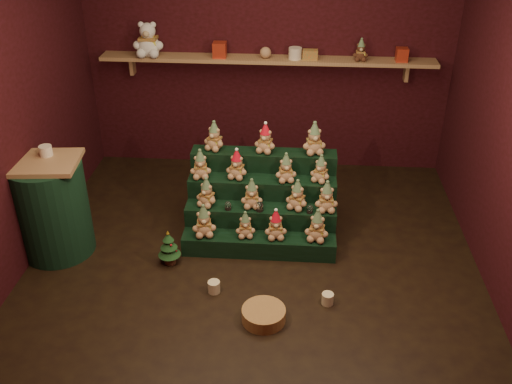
# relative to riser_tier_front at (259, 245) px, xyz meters

# --- Properties ---
(ground) EXTENTS (4.00, 4.00, 0.00)m
(ground) POSITION_rel_riser_tier_front_xyz_m (-0.04, -0.15, -0.09)
(ground) COLOR black
(ground) RESTS_ON ground
(back_wall) EXTENTS (4.00, 0.10, 2.80)m
(back_wall) POSITION_rel_riser_tier_front_xyz_m (-0.04, 1.90, 1.31)
(back_wall) COLOR black
(back_wall) RESTS_ON ground
(front_wall) EXTENTS (4.00, 0.10, 2.80)m
(front_wall) POSITION_rel_riser_tier_front_xyz_m (-0.04, -2.20, 1.31)
(front_wall) COLOR black
(front_wall) RESTS_ON ground
(back_shelf) EXTENTS (3.60, 0.26, 0.24)m
(back_shelf) POSITION_rel_riser_tier_front_xyz_m (-0.04, 1.73, 1.20)
(back_shelf) COLOR #A47C52
(back_shelf) RESTS_ON ground
(riser_tier_front) EXTENTS (1.40, 0.22, 0.18)m
(riser_tier_front) POSITION_rel_riser_tier_front_xyz_m (0.00, 0.00, 0.00)
(riser_tier_front) COLOR black
(riser_tier_front) RESTS_ON ground
(riser_tier_midfront) EXTENTS (1.40, 0.22, 0.36)m
(riser_tier_midfront) POSITION_rel_riser_tier_front_xyz_m (0.00, 0.22, 0.09)
(riser_tier_midfront) COLOR black
(riser_tier_midfront) RESTS_ON ground
(riser_tier_midback) EXTENTS (1.40, 0.22, 0.54)m
(riser_tier_midback) POSITION_rel_riser_tier_front_xyz_m (0.00, 0.44, 0.18)
(riser_tier_midback) COLOR black
(riser_tier_midback) RESTS_ON ground
(riser_tier_back) EXTENTS (1.40, 0.22, 0.72)m
(riser_tier_back) POSITION_rel_riser_tier_front_xyz_m (0.00, 0.66, 0.27)
(riser_tier_back) COLOR black
(riser_tier_back) RESTS_ON ground
(teddy_0) EXTENTS (0.25, 0.23, 0.30)m
(teddy_0) POSITION_rel_riser_tier_front_xyz_m (-0.50, 0.00, 0.24)
(teddy_0) COLOR #A77C5D
(teddy_0) RESTS_ON riser_tier_front
(teddy_1) EXTENTS (0.20, 0.18, 0.25)m
(teddy_1) POSITION_rel_riser_tier_front_xyz_m (-0.12, 0.01, 0.21)
(teddy_1) COLOR #A77C5D
(teddy_1) RESTS_ON riser_tier_front
(teddy_2) EXTENTS (0.22, 0.20, 0.28)m
(teddy_2) POSITION_rel_riser_tier_front_xyz_m (0.15, 0.00, 0.23)
(teddy_2) COLOR #A77C5D
(teddy_2) RESTS_ON riser_tier_front
(teddy_3) EXTENTS (0.25, 0.23, 0.30)m
(teddy_3) POSITION_rel_riser_tier_front_xyz_m (0.52, 0.00, 0.24)
(teddy_3) COLOR #A77C5D
(teddy_3) RESTS_ON riser_tier_front
(teddy_4) EXTENTS (0.25, 0.24, 0.28)m
(teddy_4) POSITION_rel_riser_tier_front_xyz_m (-0.50, 0.22, 0.41)
(teddy_4) COLOR #A77C5D
(teddy_4) RESTS_ON riser_tier_midfront
(teddy_5) EXTENTS (0.21, 0.19, 0.28)m
(teddy_5) POSITION_rel_riser_tier_front_xyz_m (-0.08, 0.23, 0.41)
(teddy_5) COLOR #A77C5D
(teddy_5) RESTS_ON riser_tier_midfront
(teddy_6) EXTENTS (0.26, 0.25, 0.29)m
(teddy_6) POSITION_rel_riser_tier_front_xyz_m (0.33, 0.23, 0.41)
(teddy_6) COLOR #A77C5D
(teddy_6) RESTS_ON riser_tier_midfront
(teddy_7) EXTENTS (0.22, 0.21, 0.29)m
(teddy_7) POSITION_rel_riser_tier_front_xyz_m (0.60, 0.21, 0.42)
(teddy_7) COLOR #A77C5D
(teddy_7) RESTS_ON riser_tier_midfront
(teddy_8) EXTENTS (0.22, 0.20, 0.28)m
(teddy_8) POSITION_rel_riser_tier_front_xyz_m (-0.58, 0.43, 0.59)
(teddy_8) COLOR #A77C5D
(teddy_8) RESTS_ON riser_tier_midback
(teddy_9) EXTENTS (0.24, 0.22, 0.28)m
(teddy_9) POSITION_rel_riser_tier_front_xyz_m (-0.24, 0.45, 0.59)
(teddy_9) COLOR #A77C5D
(teddy_9) RESTS_ON riser_tier_midback
(teddy_10) EXTENTS (0.23, 0.21, 0.27)m
(teddy_10) POSITION_rel_riser_tier_front_xyz_m (0.22, 0.42, 0.59)
(teddy_10) COLOR #A77C5D
(teddy_10) RESTS_ON riser_tier_midback
(teddy_11) EXTENTS (0.24, 0.23, 0.26)m
(teddy_11) POSITION_rel_riser_tier_front_xyz_m (0.54, 0.44, 0.58)
(teddy_11) COLOR #A77C5D
(teddy_11) RESTS_ON riser_tier_midback
(teddy_12) EXTENTS (0.26, 0.25, 0.28)m
(teddy_12) POSITION_rel_riser_tier_front_xyz_m (-0.48, 0.68, 0.77)
(teddy_12) COLOR #A77C5D
(teddy_12) RESTS_ON riser_tier_back
(teddy_13) EXTENTS (0.24, 0.23, 0.28)m
(teddy_13) POSITION_rel_riser_tier_front_xyz_m (0.01, 0.66, 0.77)
(teddy_13) COLOR #A77C5D
(teddy_13) RESTS_ON riser_tier_back
(teddy_14) EXTENTS (0.26, 0.24, 0.31)m
(teddy_14) POSITION_rel_riser_tier_front_xyz_m (0.47, 0.67, 0.78)
(teddy_14) COLOR #A77C5D
(teddy_14) RESTS_ON riser_tier_back
(snow_globe_a) EXTENTS (0.06, 0.06, 0.08)m
(snow_globe_a) POSITION_rel_riser_tier_front_xyz_m (-0.30, 0.16, 0.31)
(snow_globe_a) COLOR black
(snow_globe_a) RESTS_ON riser_tier_midfront
(snow_globe_b) EXTENTS (0.07, 0.07, 0.10)m
(snow_globe_b) POSITION_rel_riser_tier_front_xyz_m (-0.01, 0.16, 0.32)
(snow_globe_b) COLOR black
(snow_globe_b) RESTS_ON riser_tier_midfront
(snow_globe_c) EXTENTS (0.06, 0.06, 0.08)m
(snow_globe_c) POSITION_rel_riser_tier_front_xyz_m (0.45, 0.16, 0.31)
(snow_globe_c) COLOR black
(snow_globe_c) RESTS_ON riser_tier_midfront
(side_table) EXTENTS (0.65, 0.65, 0.93)m
(side_table) POSITION_rel_riser_tier_front_xyz_m (-1.85, -0.08, 0.37)
(side_table) COLOR #A47C52
(side_table) RESTS_ON ground
(table_ornament) EXTENTS (0.11, 0.11, 0.09)m
(table_ornament) POSITION_rel_riser_tier_front_xyz_m (-1.85, 0.02, 0.88)
(table_ornament) COLOR beige
(table_ornament) RESTS_ON side_table
(mini_christmas_tree) EXTENTS (0.20, 0.20, 0.34)m
(mini_christmas_tree) POSITION_rel_riser_tier_front_xyz_m (-0.78, -0.21, 0.08)
(mini_christmas_tree) COLOR #4A2A1A
(mini_christmas_tree) RESTS_ON ground
(mug_left) EXTENTS (0.10, 0.10, 0.10)m
(mug_left) POSITION_rel_riser_tier_front_xyz_m (-0.33, -0.58, -0.04)
(mug_left) COLOR beige
(mug_left) RESTS_ON ground
(mug_right) EXTENTS (0.10, 0.10, 0.10)m
(mug_right) POSITION_rel_riser_tier_front_xyz_m (0.61, -0.65, -0.04)
(mug_right) COLOR beige
(mug_right) RESTS_ON ground
(wicker_basket) EXTENTS (0.46, 0.46, 0.11)m
(wicker_basket) POSITION_rel_riser_tier_front_xyz_m (0.10, -0.89, -0.04)
(wicker_basket) COLOR #AA7F44
(wicker_basket) RESTS_ON ground
(white_bear) EXTENTS (0.34, 0.30, 0.46)m
(white_bear) POSITION_rel_riser_tier_front_xyz_m (-1.31, 1.69, 1.46)
(white_bear) COLOR silver
(white_bear) RESTS_ON back_shelf
(brown_bear) EXTENTS (0.16, 0.15, 0.23)m
(brown_bear) POSITION_rel_riser_tier_front_xyz_m (0.94, 1.69, 1.34)
(brown_bear) COLOR #4C2919
(brown_bear) RESTS_ON back_shelf
(gift_tin_red_a) EXTENTS (0.14, 0.14, 0.16)m
(gift_tin_red_a) POSITION_rel_riser_tier_front_xyz_m (-0.54, 1.70, 1.31)
(gift_tin_red_a) COLOR #B3311B
(gift_tin_red_a) RESTS_ON back_shelf
(gift_tin_cream) EXTENTS (0.14, 0.14, 0.12)m
(gift_tin_cream) POSITION_rel_riser_tier_front_xyz_m (0.26, 1.70, 1.29)
(gift_tin_cream) COLOR beige
(gift_tin_cream) RESTS_ON back_shelf
(gift_tin_red_b) EXTENTS (0.12, 0.12, 0.14)m
(gift_tin_red_b) POSITION_rel_riser_tier_front_xyz_m (1.37, 1.70, 1.30)
(gift_tin_red_b) COLOR #B3311B
(gift_tin_red_b) RESTS_ON back_shelf
(shelf_plush_ball) EXTENTS (0.12, 0.12, 0.12)m
(shelf_plush_ball) POSITION_rel_riser_tier_front_xyz_m (-0.05, 1.70, 1.29)
(shelf_plush_ball) COLOR #A77C5D
(shelf_plush_ball) RESTS_ON back_shelf
(scarf_gift_box) EXTENTS (0.16, 0.10, 0.10)m
(scarf_gift_box) POSITION_rel_riser_tier_front_xyz_m (0.42, 1.70, 1.28)
(scarf_gift_box) COLOR #C8541C
(scarf_gift_box) RESTS_ON back_shelf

